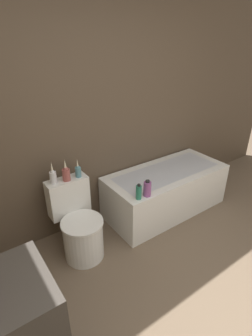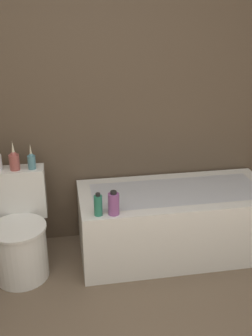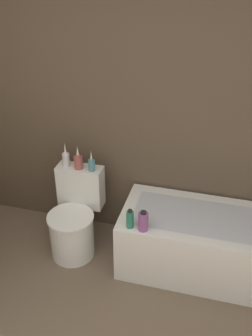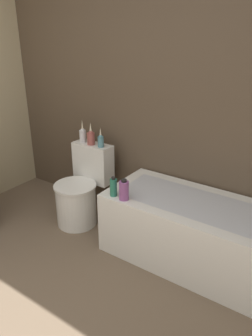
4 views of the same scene
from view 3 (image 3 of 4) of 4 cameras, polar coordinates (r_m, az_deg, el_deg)
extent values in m
cube|color=brown|center=(3.35, 1.27, 9.03)|extent=(6.40, 0.06, 2.60)
cube|color=white|center=(3.48, 12.29, -10.83)|extent=(1.54, 0.68, 0.55)
cube|color=#B7BCC6|center=(3.31, 12.81, -7.37)|extent=(1.34, 0.48, 0.01)
cylinder|color=white|center=(3.62, -7.84, -9.75)|extent=(0.39, 0.39, 0.41)
cylinder|color=white|center=(3.49, -8.09, -7.09)|extent=(0.41, 0.41, 0.02)
cube|color=white|center=(3.61, -6.59, -2.59)|extent=(0.41, 0.17, 0.40)
cylinder|color=silver|center=(3.52, -8.71, 1.22)|extent=(0.07, 0.07, 0.12)
sphere|color=silver|center=(3.49, -8.78, 2.06)|extent=(0.04, 0.04, 0.04)
cone|color=beige|center=(3.47, -8.85, 2.83)|extent=(0.02, 0.02, 0.11)
cylinder|color=#994C47|center=(3.46, -6.94, 0.80)|extent=(0.08, 0.08, 0.12)
sphere|color=#994C47|center=(3.43, -7.00, 1.65)|extent=(0.05, 0.05, 0.05)
cone|color=beige|center=(3.41, -7.06, 2.42)|extent=(0.03, 0.03, 0.11)
cylinder|color=teal|center=(3.42, -5.01, 0.40)|extent=(0.06, 0.06, 0.10)
sphere|color=teal|center=(3.40, -5.05, 1.14)|extent=(0.04, 0.04, 0.04)
cone|color=beige|center=(3.38, -5.09, 1.82)|extent=(0.02, 0.02, 0.09)
cylinder|color=#267259|center=(3.10, 0.58, -7.48)|extent=(0.06, 0.06, 0.15)
cylinder|color=black|center=(3.05, 0.59, -6.25)|extent=(0.03, 0.03, 0.02)
cylinder|color=#8C4C8C|center=(3.08, 2.51, -7.78)|extent=(0.08, 0.08, 0.16)
cylinder|color=black|center=(3.02, 2.55, -6.47)|extent=(0.04, 0.04, 0.02)
camera|label=1|loc=(2.15, -55.20, 3.05)|focal=28.00mm
camera|label=2|loc=(1.05, -59.12, -26.73)|focal=42.00mm
camera|label=4|loc=(1.20, 59.25, -25.66)|focal=35.00mm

